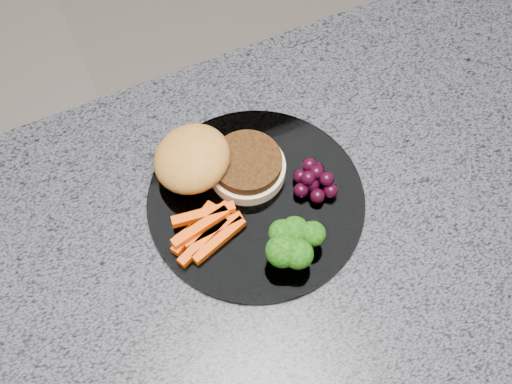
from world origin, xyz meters
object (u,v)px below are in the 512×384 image
plate (256,201)px  grape_bunch (315,180)px  island_cabinet (239,381)px  burger (212,163)px

plate → grape_bunch: (0.07, -0.01, 0.02)m
island_cabinet → burger: 0.52m
island_cabinet → burger: bearing=75.2°
grape_bunch → island_cabinet: bearing=-155.1°
island_cabinet → grape_bunch: 0.51m
burger → grape_bunch: 0.12m
island_cabinet → plate: 0.48m
burger → grape_bunch: size_ratio=3.38×
grape_bunch → plate: bearing=171.2°
plate → burger: size_ratio=1.44×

